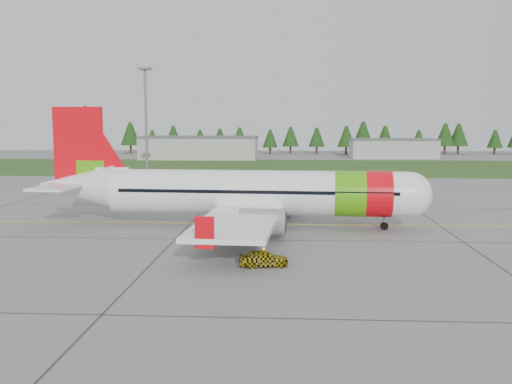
{
  "coord_description": "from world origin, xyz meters",
  "views": [
    {
      "loc": [
        -5.08,
        -48.88,
        10.23
      ],
      "look_at": [
        -8.06,
        3.21,
        3.84
      ],
      "focal_mm": 40.0,
      "sensor_mm": 36.0,
      "label": 1
    }
  ],
  "objects": [
    {
      "name": "taxi_guideline",
      "position": [
        0.0,
        8.0,
        0.01
      ],
      "size": [
        120.0,
        0.25,
        0.02
      ],
      "primitive_type": "cube",
      "color": "gold",
      "rests_on": "ground"
    },
    {
      "name": "treeline",
      "position": [
        0.0,
        138.0,
        5.0
      ],
      "size": [
        160.0,
        8.0,
        10.0
      ],
      "primitive_type": null,
      "color": "#1C3F14",
      "rests_on": "ground"
    },
    {
      "name": "aircraft",
      "position": [
        -9.0,
        6.26,
        3.39
      ],
      "size": [
        38.87,
        35.82,
        11.77
      ],
      "rotation": [
        0.0,
        0.0,
        -0.06
      ],
      "color": "white",
      "rests_on": "ground"
    },
    {
      "name": "hangar_east",
      "position": [
        25.0,
        118.0,
        2.6
      ],
      "size": [
        24.0,
        12.0,
        5.2
      ],
      "primitive_type": "cube",
      "color": "#A8A8A3",
      "rests_on": "ground"
    },
    {
      "name": "hangar_west",
      "position": [
        -30.0,
        110.0,
        3.0
      ],
      "size": [
        32.0,
        14.0,
        6.0
      ],
      "primitive_type": "cube",
      "color": "#A8A8A3",
      "rests_on": "ground"
    },
    {
      "name": "grass_strip",
      "position": [
        0.0,
        82.0,
        0.01
      ],
      "size": [
        320.0,
        50.0,
        0.03
      ],
      "primitive_type": "cube",
      "color": "#30561E",
      "rests_on": "ground"
    },
    {
      "name": "service_van",
      "position": [
        -42.28,
        51.24,
        2.11
      ],
      "size": [
        1.77,
        1.71,
        4.21
      ],
      "primitive_type": "imported",
      "rotation": [
        0.0,
        0.0,
        0.25
      ],
      "color": "white",
      "rests_on": "ground"
    },
    {
      "name": "floodlight_mast",
      "position": [
        -32.0,
        58.0,
        10.0
      ],
      "size": [
        0.5,
        0.5,
        20.0
      ],
      "primitive_type": "cylinder",
      "color": "slate",
      "rests_on": "ground"
    },
    {
      "name": "ground",
      "position": [
        0.0,
        0.0,
        0.0
      ],
      "size": [
        320.0,
        320.0,
        0.0
      ],
      "primitive_type": "plane",
      "color": "gray",
      "rests_on": "ground"
    },
    {
      "name": "follow_me_car",
      "position": [
        -6.8,
        -9.15,
        1.76
      ],
      "size": [
        1.39,
        1.58,
        3.52
      ],
      "primitive_type": "imported",
      "rotation": [
        0.0,
        0.0,
        1.72
      ],
      "color": "#D9C30C",
      "rests_on": "ground"
    }
  ]
}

